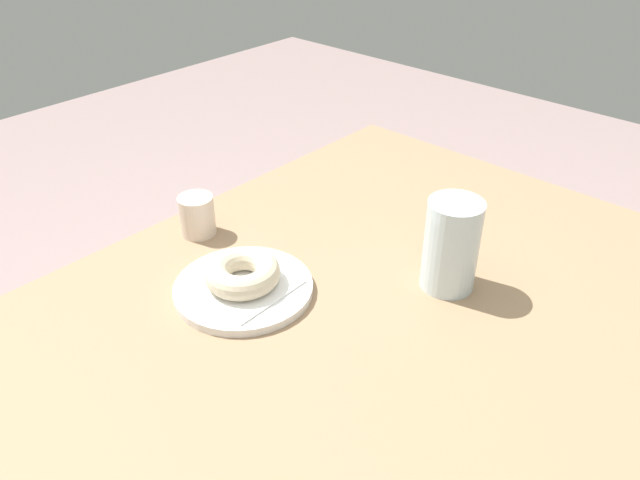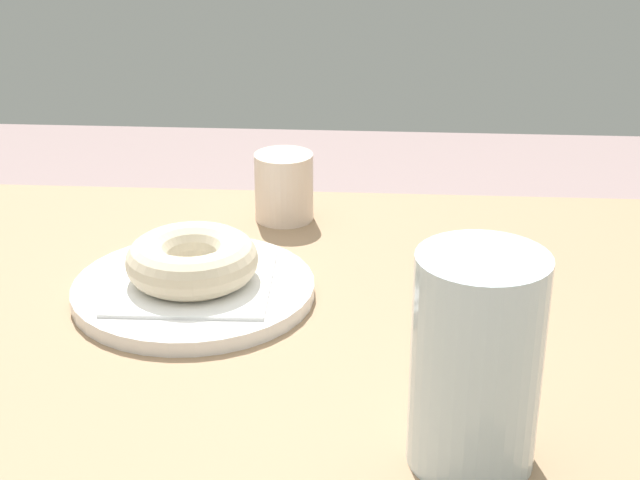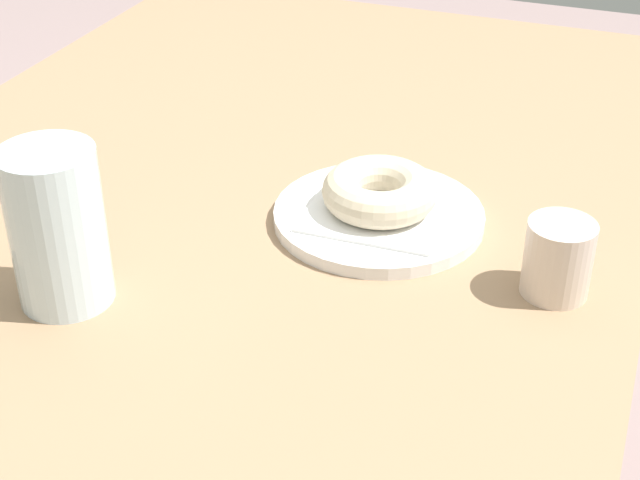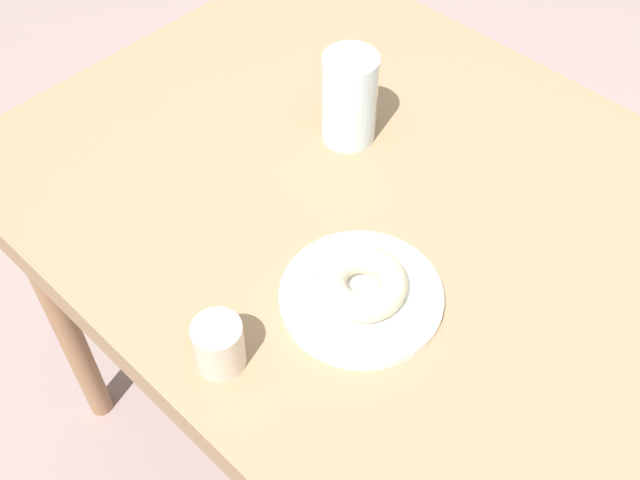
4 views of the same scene
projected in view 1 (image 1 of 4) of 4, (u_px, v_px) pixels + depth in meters
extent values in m
cube|color=#967656|center=(319.00, 352.00, 0.81)|extent=(1.20, 0.77, 0.05)
cylinder|color=#966C4B|center=(373.00, 291.00, 1.53)|extent=(0.05, 0.05, 0.69)
cylinder|color=#966C4B|center=(639.00, 429.00, 1.17)|extent=(0.05, 0.05, 0.69)
cylinder|color=white|center=(245.00, 287.00, 0.87)|extent=(0.19, 0.19, 0.01)
cube|color=white|center=(244.00, 283.00, 0.87)|extent=(0.13, 0.13, 0.00)
torus|color=beige|center=(244.00, 272.00, 0.86)|extent=(0.11, 0.11, 0.03)
cylinder|color=silver|center=(451.00, 245.00, 0.85)|extent=(0.08, 0.08, 0.13)
cylinder|color=beige|center=(197.00, 215.00, 0.99)|extent=(0.06, 0.06, 0.06)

